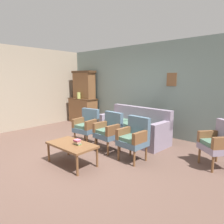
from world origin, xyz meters
TOP-DOWN VIEW (x-y plane):
  - ground_plane at (0.00, 0.00)m, footprint 7.68×7.68m
  - wall_back_with_decor at (0.00, 2.63)m, footprint 6.40×0.09m
  - wall_left_side at (-3.23, 0.00)m, footprint 0.06×5.20m
  - side_cabinet at (-2.50, 2.25)m, footprint 1.16×0.55m
  - cabinet_upper_hutch at (-2.50, 2.33)m, footprint 0.99×0.38m
  - vase_on_cabinet at (-2.51, 2.08)m, footprint 0.13×0.13m
  - floral_couch at (0.31, 1.67)m, footprint 1.98×0.95m
  - armchair_near_couch_end at (-0.46, 0.67)m, footprint 0.57×0.55m
  - armchair_near_cabinet at (0.31, 0.67)m, footprint 0.55×0.53m
  - armchair_row_middle at (1.07, 0.60)m, footprint 0.55×0.53m
  - wingback_chair_by_fireplace at (2.46, 1.39)m, footprint 0.71×0.71m
  - coffee_table at (0.28, -0.38)m, footprint 1.00×0.56m
  - book_stack_on_table at (0.40, -0.34)m, footprint 0.15×0.11m

SIDE VIEW (x-z plane):
  - ground_plane at x=0.00m, z-range 0.00..0.00m
  - floral_couch at x=0.31m, z-range -0.12..0.78m
  - coffee_table at x=0.28m, z-range 0.17..0.59m
  - side_cabinet at x=-2.50m, z-range 0.00..0.93m
  - book_stack_on_table at x=0.40m, z-range 0.42..0.52m
  - armchair_near_couch_end at x=-0.46m, z-range 0.05..0.95m
  - armchair_near_cabinet at x=0.31m, z-range 0.05..0.95m
  - armchair_row_middle at x=1.07m, z-range 0.05..0.95m
  - wingback_chair_by_fireplace at x=2.46m, z-range 0.05..0.95m
  - vase_on_cabinet at x=-2.51m, z-range 0.93..1.17m
  - wall_left_side at x=-3.23m, z-range 0.00..2.70m
  - wall_back_with_decor at x=0.00m, z-range 0.00..2.70m
  - cabinet_upper_hutch at x=-2.50m, z-range 0.94..1.97m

